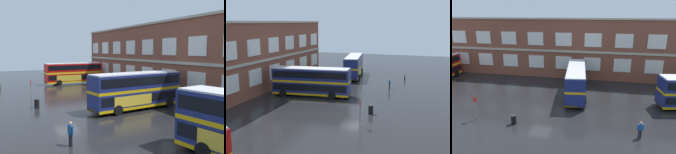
{
  "view_description": "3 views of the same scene",
  "coord_description": "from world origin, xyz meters",
  "views": [
    {
      "loc": [
        27.52,
        -8.0,
        6.49
      ],
      "look_at": [
        1.52,
        4.82,
        3.51
      ],
      "focal_mm": 41.41,
      "sensor_mm": 36.0,
      "label": 1
    },
    {
      "loc": [
        -33.33,
        -9.8,
        10.47
      ],
      "look_at": [
        0.49,
        1.91,
        3.59
      ],
      "focal_mm": 46.23,
      "sensor_mm": 36.0,
      "label": 2
    },
    {
      "loc": [
        7.32,
        -21.78,
        11.67
      ],
      "look_at": [
        2.31,
        3.31,
        3.65
      ],
      "focal_mm": 33.86,
      "sensor_mm": 36.0,
      "label": 3
    }
  ],
  "objects": [
    {
      "name": "ground_plane",
      "position": [
        0.0,
        2.0,
        0.0
      ],
      "size": [
        120.0,
        120.0,
        0.0
      ],
      "primitive_type": "plane",
      "color": "black"
    },
    {
      "name": "bus_stand_flag",
      "position": [
        -6.42,
        -2.85,
        1.64
      ],
      "size": [
        0.44,
        0.1,
        2.7
      ],
      "color": "slate",
      "rests_on": "ground"
    },
    {
      "name": "safety_bollard_west",
      "position": [
        -18.96,
        -5.94,
        0.49
      ],
      "size": [
        0.19,
        0.19,
        0.95
      ],
      "color": "black",
      "rests_on": "ground"
    },
    {
      "name": "station_litter_bin",
      "position": [
        -1.96,
        -2.95,
        0.52
      ],
      "size": [
        0.6,
        0.6,
        1.03
      ],
      "color": "black",
      "rests_on": "ground"
    },
    {
      "name": "brick_terminal_building",
      "position": [
        -2.41,
        17.98,
        5.15
      ],
      "size": [
        50.38,
        8.19,
        10.59
      ],
      "color": "brown",
      "rests_on": "ground"
    },
    {
      "name": "double_decker_middle",
      "position": [
        3.38,
        6.91,
        2.15
      ],
      "size": [
        3.86,
        11.23,
        4.07
      ],
      "color": "navy",
      "rests_on": "ground"
    },
    {
      "name": "waiting_passenger",
      "position": [
        11.0,
        -3.0,
        0.93
      ],
      "size": [
        0.64,
        0.34,
        1.7
      ],
      "color": "black",
      "rests_on": "ground"
    },
    {
      "name": "double_decker_near",
      "position": [
        -20.94,
        7.52,
        2.15
      ],
      "size": [
        3.11,
        11.07,
        4.07
      ],
      "color": "red",
      "rests_on": "ground"
    }
  ]
}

